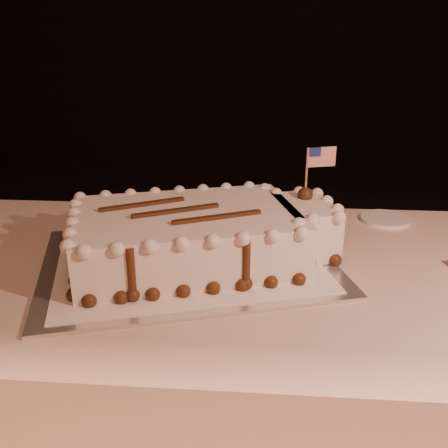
# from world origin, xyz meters

# --- Properties ---
(banquet_table) EXTENTS (2.40, 0.80, 0.75)m
(banquet_table) POSITION_xyz_m (0.00, 0.60, 0.38)
(banquet_table) COLOR beige
(banquet_table) RESTS_ON ground
(cake_board) EXTENTS (0.73, 0.63, 0.01)m
(cake_board) POSITION_xyz_m (-0.30, 0.61, 0.75)
(cake_board) COLOR silver
(cake_board) RESTS_ON banquet_table
(doily) EXTENTS (0.66, 0.57, 0.00)m
(doily) POSITION_xyz_m (-0.30, 0.61, 0.76)
(doily) COLOR white
(doily) RESTS_ON cake_board
(sheet_cake) EXTENTS (0.61, 0.44, 0.23)m
(sheet_cake) POSITION_xyz_m (-0.27, 0.62, 0.82)
(sheet_cake) COLOR white
(sheet_cake) RESTS_ON doily
(side_plate) EXTENTS (0.13, 0.13, 0.01)m
(side_plate) POSITION_xyz_m (0.20, 0.91, 0.76)
(side_plate) COLOR white
(side_plate) RESTS_ON banquet_table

